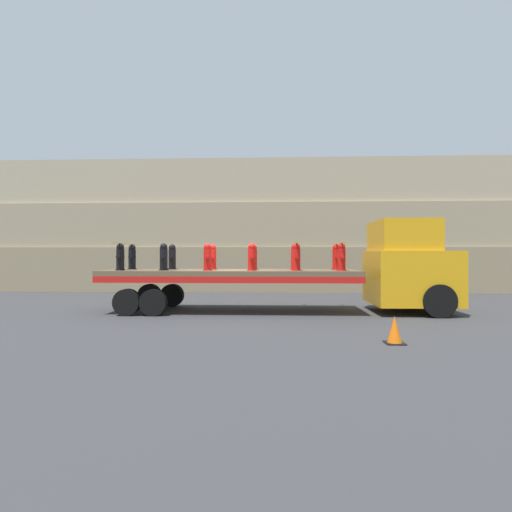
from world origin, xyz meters
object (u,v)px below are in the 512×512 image
traffic_cone (395,330)px  fire_hydrant_black_near_1 (164,257)px  fire_hydrant_red_near_2 (207,257)px  fire_hydrant_red_far_3 (253,257)px  fire_hydrant_red_far_4 (295,257)px  fire_hydrant_red_near_5 (341,257)px  fire_hydrant_red_near_4 (296,257)px  flatbed_trailer (216,278)px  fire_hydrant_red_near_3 (252,257)px  fire_hydrant_black_near_0 (120,257)px  fire_hydrant_black_far_0 (132,257)px  truck_cab (412,267)px  fire_hydrant_red_far_2 (213,257)px  fire_hydrant_red_far_5 (336,257)px  fire_hydrant_black_far_1 (172,257)px

traffic_cone → fire_hydrant_black_near_1: bearing=145.1°
fire_hydrant_red_near_2 → fire_hydrant_red_far_3: same height
fire_hydrant_red_far_4 → fire_hydrant_red_near_5: size_ratio=1.00×
fire_hydrant_red_near_4 → fire_hydrant_red_near_5: size_ratio=1.00×
fire_hydrant_red_near_2 → fire_hydrant_red_far_4: 3.05m
flatbed_trailer → fire_hydrant_red_near_4: fire_hydrant_red_near_4 is taller
traffic_cone → fire_hydrant_red_near_3: bearing=127.3°
fire_hydrant_black_near_0 → fire_hydrant_black_far_0: 1.08m
flatbed_trailer → truck_cab: bearing=0.0°
fire_hydrant_red_far_2 → fire_hydrant_red_far_3: bearing=0.0°
fire_hydrant_red_far_4 → traffic_cone: fire_hydrant_red_far_4 is taller
fire_hydrant_black_far_0 → fire_hydrant_black_near_0: bearing=-90.0°
fire_hydrant_black_near_0 → fire_hydrant_red_far_5: (7.12, 1.08, 0.00)m
fire_hydrant_black_near_0 → fire_hydrant_black_far_1: 1.79m
fire_hydrant_red_near_2 → fire_hydrant_red_far_3: size_ratio=1.00×
fire_hydrant_red_near_4 → fire_hydrant_red_near_5: bearing=0.0°
fire_hydrant_black_far_1 → fire_hydrant_red_near_5: (5.69, -1.08, 0.00)m
fire_hydrant_black_near_0 → fire_hydrant_red_near_2: 2.85m
fire_hydrant_black_near_1 → fire_hydrant_red_near_4: (4.27, 0.00, 0.00)m
fire_hydrant_black_far_1 → fire_hydrant_red_near_3: (2.85, -1.08, 0.00)m
flatbed_trailer → fire_hydrant_red_near_3: (1.21, -0.54, 0.68)m
flatbed_trailer → fire_hydrant_red_near_2: bearing=-111.1°
fire_hydrant_red_far_2 → fire_hydrant_red_far_5: size_ratio=1.00×
truck_cab → fire_hydrant_red_far_5: size_ratio=3.44×
fire_hydrant_black_far_0 → fire_hydrant_black_far_1: bearing=0.0°
fire_hydrant_red_far_5 → fire_hydrant_red_near_3: bearing=-159.2°
fire_hydrant_black_near_0 → fire_hydrant_black_near_1: bearing=0.0°
fire_hydrant_red_far_2 → fire_hydrant_red_near_5: size_ratio=1.00×
fire_hydrant_black_far_0 → fire_hydrant_red_near_4: bearing=-10.8°
fire_hydrant_black_far_1 → fire_hydrant_red_near_5: bearing=-10.8°
fire_hydrant_red_far_3 → truck_cab: bearing=-5.9°
flatbed_trailer → fire_hydrant_red_far_2: (-0.21, 0.54, 0.68)m
flatbed_trailer → fire_hydrant_black_far_1: size_ratio=9.55×
truck_cab → fire_hydrant_black_near_1: 8.09m
fire_hydrant_black_far_0 → fire_hydrant_red_near_2: (2.85, -1.08, 0.00)m
fire_hydrant_red_near_5 → fire_hydrant_red_far_5: 1.08m
fire_hydrant_red_near_4 → fire_hydrant_red_far_5: size_ratio=1.00×
flatbed_trailer → fire_hydrant_black_near_0: 3.18m
fire_hydrant_red_near_2 → fire_hydrant_red_near_3: (1.42, 0.00, 0.00)m
fire_hydrant_black_near_0 → fire_hydrant_red_far_2: size_ratio=1.00×
fire_hydrant_black_near_0 → fire_hydrant_red_near_4: bearing=0.0°
fire_hydrant_red_near_5 → traffic_cone: size_ratio=1.52×
fire_hydrant_red_far_2 → flatbed_trailer: bearing=-68.9°
truck_cab → fire_hydrant_red_far_2: (-6.64, 0.54, 0.33)m
fire_hydrant_red_far_5 → truck_cab: bearing=-12.9°
flatbed_trailer → traffic_cone: bearing=-47.1°
traffic_cone → fire_hydrant_red_far_3: bearing=121.3°
fire_hydrant_black_near_0 → fire_hydrant_red_far_5: size_ratio=1.00×
fire_hydrant_black_near_0 → fire_hydrant_black_far_1: bearing=37.3°
fire_hydrant_red_far_4 → fire_hydrant_black_far_0: bearing=180.0°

